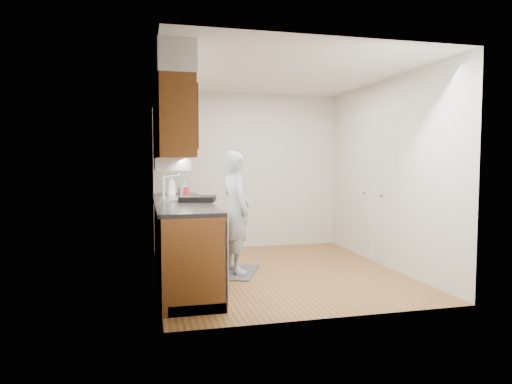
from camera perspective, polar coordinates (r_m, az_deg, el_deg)
floor at (r=5.91m, az=2.73°, el=-9.95°), size 3.50×3.50×0.00m
ceiling at (r=5.84m, az=2.82°, el=14.62°), size 3.50×3.50×0.00m
wall_left at (r=5.50m, az=-12.38°, el=2.09°), size 0.02×3.50×2.50m
wall_right at (r=6.33m, az=15.91°, el=2.27°), size 0.02×3.50×2.50m
wall_back at (r=7.43m, az=-1.08°, el=2.66°), size 3.00×0.02×2.50m
counter at (r=5.59m, az=-9.17°, el=-5.68°), size 0.64×2.80×1.30m
upper_cabinets at (r=5.58m, az=-10.75°, el=9.33°), size 0.47×2.80×1.21m
closet_door at (r=6.60m, az=14.49°, el=0.40°), size 0.02×1.22×2.05m
floor_mat at (r=5.87m, az=-2.55°, el=-9.96°), size 0.76×0.94×0.02m
person at (r=5.73m, az=-2.58°, el=-1.47°), size 0.51×0.67×1.73m
soap_bottle_a at (r=6.12m, az=-10.54°, el=0.78°), size 0.14×0.14×0.30m
soap_bottle_b at (r=6.26m, az=-8.95°, el=0.40°), size 0.12×0.12×0.19m
soap_bottle_c at (r=6.44m, az=-9.21°, el=0.32°), size 0.17×0.17×0.15m
soda_can at (r=6.08m, az=-8.72°, el=-0.01°), size 0.08×0.08×0.13m
steel_can at (r=6.35m, az=-9.48°, el=0.05°), size 0.08×0.08×0.10m
dish_rack at (r=5.38m, az=-7.29°, el=-0.85°), size 0.47×0.43×0.06m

